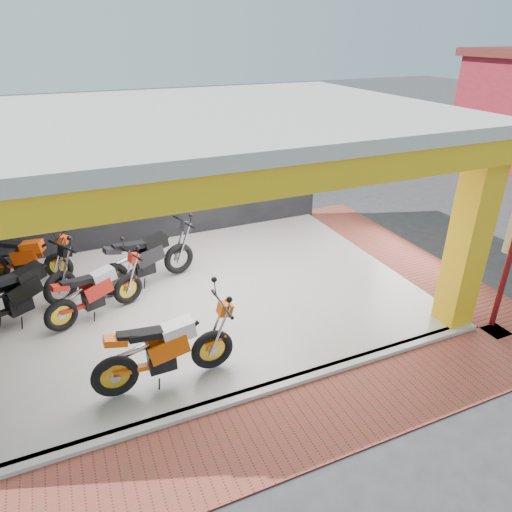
{
  "coord_description": "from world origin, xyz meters",
  "views": [
    {
      "loc": [
        -2.39,
        -5.77,
        4.9
      ],
      "look_at": [
        0.84,
        1.62,
        0.9
      ],
      "focal_mm": 32.0,
      "sensor_mm": 36.0,
      "label": 1
    }
  ],
  "objects": [
    {
      "name": "signpost",
      "position": [
        4.4,
        -1.11,
        1.32
      ],
      "size": [
        0.1,
        0.34,
        2.42
      ],
      "rotation": [
        0.0,
        0.0,
        0.14
      ],
      "color": "maroon",
      "rests_on": "ground"
    },
    {
      "name": "showroom_ceiling",
      "position": [
        0.0,
        2.0,
        3.6
      ],
      "size": [
        8.4,
        6.4,
        0.2
      ],
      "primitive_type": "cube",
      "color": "beige",
      "rests_on": "corner_column"
    },
    {
      "name": "back_wall",
      "position": [
        0.0,
        5.1,
        1.75
      ],
      "size": [
        8.2,
        0.2,
        3.5
      ],
      "primitive_type": "cube",
      "color": "black",
      "rests_on": "ground"
    },
    {
      "name": "moto_row_d",
      "position": [
        -2.8,
        2.64,
        0.81
      ],
      "size": [
        2.45,
        1.9,
        1.42
      ],
      "primitive_type": null,
      "rotation": [
        0.0,
        0.0,
        0.52
      ],
      "color": "black",
      "rests_on": "showroom_floor"
    },
    {
      "name": "ground",
      "position": [
        0.0,
        0.0,
        0.0
      ],
      "size": [
        80.0,
        80.0,
        0.0
      ],
      "primitive_type": "plane",
      "color": "#2D2D30",
      "rests_on": "ground"
    },
    {
      "name": "moto_row_b",
      "position": [
        -0.4,
        2.98,
        0.8
      ],
      "size": [
        2.45,
        1.39,
        1.41
      ],
      "primitive_type": null,
      "rotation": [
        0.0,
        0.0,
        0.25
      ],
      "color": "black",
      "rests_on": "showroom_floor"
    },
    {
      "name": "moto_row_a",
      "position": [
        -1.62,
        2.18,
        0.72
      ],
      "size": [
        2.15,
        1.4,
        1.23
      ],
      "primitive_type": null,
      "rotation": [
        0.0,
        0.0,
        0.35
      ],
      "color": "#B11D12",
      "rests_on": "showroom_floor"
    },
    {
      "name": "moto_hero",
      "position": [
        -0.74,
        -0.29,
        0.79
      ],
      "size": [
        2.28,
        0.88,
        1.39
      ],
      "primitive_type": null,
      "rotation": [
        0.0,
        0.0,
        0.02
      ],
      "color": "#DB4F09",
      "rests_on": "showroom_floor"
    },
    {
      "name": "header_beam_right",
      "position": [
        4.0,
        2.0,
        3.3
      ],
      "size": [
        0.3,
        6.4,
        0.4
      ],
      "primitive_type": "cube",
      "color": "yellow",
      "rests_on": "corner_column"
    },
    {
      "name": "paver_right",
      "position": [
        4.8,
        2.0,
        0.01
      ],
      "size": [
        1.4,
        7.0,
        0.03
      ],
      "primitive_type": "cube",
      "color": "#993932",
      "rests_on": "ground"
    },
    {
      "name": "floor_kerb",
      "position": [
        0.0,
        -1.02,
        0.05
      ],
      "size": [
        8.0,
        0.2,
        0.1
      ],
      "primitive_type": "cube",
      "color": "silver",
      "rests_on": "ground"
    },
    {
      "name": "paver_front",
      "position": [
        0.0,
        -1.8,
        0.01
      ],
      "size": [
        9.0,
        1.4,
        0.03
      ],
      "primitive_type": "cube",
      "color": "#993932",
      "rests_on": "ground"
    },
    {
      "name": "moto_row_c",
      "position": [
        -2.8,
        3.7,
        0.73
      ],
      "size": [
        2.19,
        1.5,
        1.26
      ],
      "primitive_type": null,
      "rotation": [
        0.0,
        0.0,
        -0.4
      ],
      "color": "#DB3F09",
      "rests_on": "showroom_floor"
    },
    {
      "name": "header_beam_front",
      "position": [
        0.0,
        -1.0,
        3.3
      ],
      "size": [
        8.4,
        0.3,
        0.4
      ],
      "primitive_type": "cube",
      "color": "yellow",
      "rests_on": "corner_column"
    },
    {
      "name": "corner_column",
      "position": [
        3.75,
        -0.75,
        1.75
      ],
      "size": [
        0.5,
        0.5,
        3.5
      ],
      "primitive_type": "cube",
      "color": "yellow",
      "rests_on": "ground"
    },
    {
      "name": "showroom_floor",
      "position": [
        0.0,
        2.0,
        0.05
      ],
      "size": [
        8.0,
        6.0,
        0.1
      ],
      "primitive_type": "cube",
      "color": "silver",
      "rests_on": "ground"
    }
  ]
}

